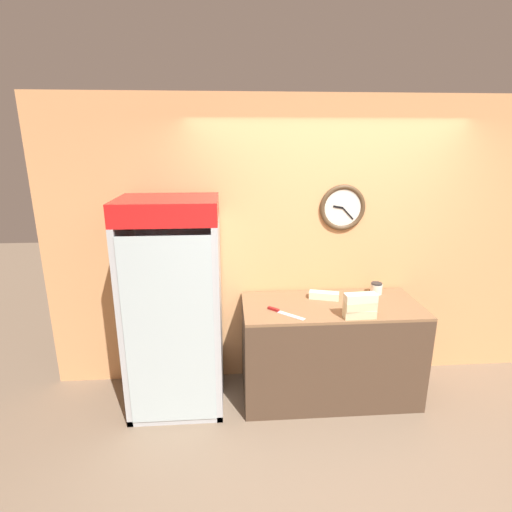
# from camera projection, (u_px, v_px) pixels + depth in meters

# --- Properties ---
(ground_plane) EXTENTS (14.00, 14.00, 0.00)m
(ground_plane) POSITION_uv_depth(u_px,v_px,m) (357.00, 467.00, 2.93)
(ground_plane) COLOR #7A6651
(wall_back) EXTENTS (5.20, 0.10, 2.70)m
(wall_back) POSITION_uv_depth(u_px,v_px,m) (324.00, 244.00, 3.80)
(wall_back) COLOR tan
(wall_back) RESTS_ON ground_plane
(prep_counter) EXTENTS (1.58, 0.71, 0.91)m
(prep_counter) POSITION_uv_depth(u_px,v_px,m) (329.00, 350.00, 3.67)
(prep_counter) COLOR #4C3828
(prep_counter) RESTS_ON ground_plane
(beverage_cooler) EXTENTS (0.80, 0.71, 1.87)m
(beverage_cooler) POSITION_uv_depth(u_px,v_px,m) (174.00, 293.00, 3.45)
(beverage_cooler) COLOR #B2B7BC
(beverage_cooler) RESTS_ON ground_plane
(sandwich_stack_bottom) EXTENTS (0.26, 0.10, 0.07)m
(sandwich_stack_bottom) POSITION_uv_depth(u_px,v_px,m) (359.00, 314.00, 3.27)
(sandwich_stack_bottom) COLOR beige
(sandwich_stack_bottom) RESTS_ON prep_counter
(sandwich_stack_middle) EXTENTS (0.27, 0.11, 0.07)m
(sandwich_stack_middle) POSITION_uv_depth(u_px,v_px,m) (360.00, 306.00, 3.25)
(sandwich_stack_middle) COLOR beige
(sandwich_stack_middle) RESTS_ON sandwich_stack_bottom
(sandwich_stack_top) EXTENTS (0.27, 0.11, 0.07)m
(sandwich_stack_top) POSITION_uv_depth(u_px,v_px,m) (361.00, 298.00, 3.23)
(sandwich_stack_top) COLOR beige
(sandwich_stack_top) RESTS_ON sandwich_stack_middle
(sandwich_flat_left) EXTENTS (0.28, 0.16, 0.07)m
(sandwich_flat_left) POSITION_uv_depth(u_px,v_px,m) (324.00, 295.00, 3.66)
(sandwich_flat_left) COLOR beige
(sandwich_flat_left) RESTS_ON prep_counter
(chefs_knife) EXTENTS (0.29, 0.27, 0.02)m
(chefs_knife) POSITION_uv_depth(u_px,v_px,m) (281.00, 312.00, 3.37)
(chefs_knife) COLOR silver
(chefs_knife) RESTS_ON prep_counter
(condiment_jar) EXTENTS (0.11, 0.11, 0.11)m
(condiment_jar) POSITION_uv_depth(u_px,v_px,m) (376.00, 288.00, 3.77)
(condiment_jar) COLOR silver
(condiment_jar) RESTS_ON prep_counter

